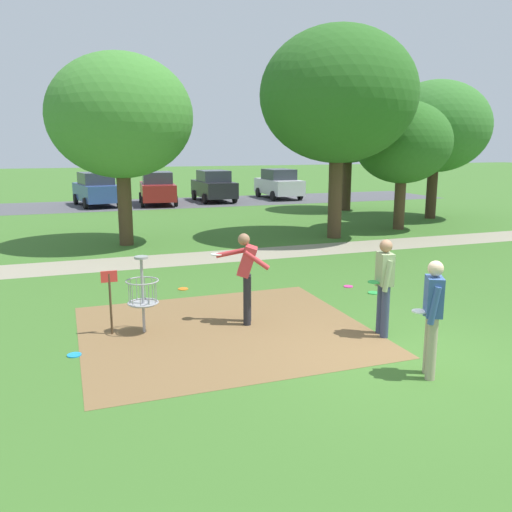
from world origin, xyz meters
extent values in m
plane|color=#3D6B28|center=(0.00, 0.00, 0.00)|extent=(160.00, 160.00, 0.00)
cube|color=brown|center=(-2.29, 2.19, 0.00)|extent=(5.03, 4.62, 0.01)
cylinder|color=#9E9EA3|center=(-3.68, 2.57, 0.68)|extent=(0.05, 0.05, 1.35)
cylinder|color=#9E9EA3|center=(-3.68, 2.57, 1.37)|extent=(0.24, 0.24, 0.04)
torus|color=#9E9EA3|center=(-3.68, 2.57, 0.95)|extent=(0.58, 0.58, 0.02)
torus|color=#9E9EA3|center=(-3.68, 2.57, 0.55)|extent=(0.55, 0.55, 0.03)
cylinder|color=#9E9EA3|center=(-3.68, 2.57, 0.53)|extent=(0.48, 0.48, 0.02)
cylinder|color=gray|center=(-3.44, 2.57, 0.75)|extent=(0.01, 0.01, 0.40)
cylinder|color=gray|center=(-3.48, 2.71, 0.75)|extent=(0.01, 0.01, 0.40)
cylinder|color=gray|center=(-3.60, 2.80, 0.75)|extent=(0.01, 0.01, 0.40)
cylinder|color=gray|center=(-3.75, 2.80, 0.75)|extent=(0.01, 0.01, 0.40)
cylinder|color=gray|center=(-3.87, 2.71, 0.75)|extent=(0.01, 0.01, 0.40)
cylinder|color=gray|center=(-3.91, 2.57, 0.75)|extent=(0.01, 0.01, 0.40)
cylinder|color=gray|center=(-3.87, 2.43, 0.75)|extent=(0.01, 0.01, 0.40)
cylinder|color=gray|center=(-3.75, 2.35, 0.75)|extent=(0.01, 0.01, 0.40)
cylinder|color=gray|center=(-3.60, 2.35, 0.75)|extent=(0.01, 0.01, 0.40)
cylinder|color=gray|center=(-3.48, 2.43, 0.75)|extent=(0.01, 0.01, 0.40)
cylinder|color=#4C3823|center=(-4.23, 2.67, 0.55)|extent=(0.04, 0.04, 1.10)
cube|color=red|center=(-4.23, 2.67, 1.05)|extent=(0.28, 0.03, 0.20)
cylinder|color=tan|center=(-0.12, -0.79, 0.46)|extent=(0.14, 0.14, 0.92)
cylinder|color=tan|center=(-0.01, -0.60, 0.46)|extent=(0.14, 0.14, 0.92)
cube|color=#385693|center=(-0.06, -0.69, 1.20)|extent=(0.36, 0.42, 0.56)
sphere|color=beige|center=(-0.06, -0.69, 1.60)|extent=(0.22, 0.22, 0.22)
cylinder|color=#385693|center=(-0.17, -0.85, 1.12)|extent=(0.19, 0.16, 0.55)
cylinder|color=#385693|center=(0.01, -0.52, 1.12)|extent=(0.19, 0.16, 0.55)
cylinder|color=white|center=(-0.22, -0.61, 0.97)|extent=(0.22, 0.22, 0.02)
cylinder|color=#384260|center=(0.22, 0.90, 0.46)|extent=(0.14, 0.14, 0.92)
cylinder|color=#384260|center=(0.27, 1.11, 0.46)|extent=(0.14, 0.14, 0.92)
cube|color=#93A875|center=(0.25, 1.01, 1.20)|extent=(0.30, 0.40, 0.56)
sphere|color=#9E7051|center=(0.25, 1.01, 1.60)|extent=(0.22, 0.22, 0.22)
cylinder|color=#93A875|center=(0.18, 0.83, 1.12)|extent=(0.18, 0.12, 0.55)
cylinder|color=#93A875|center=(0.27, 1.20, 1.12)|extent=(0.18, 0.12, 0.55)
cylinder|color=green|center=(0.07, 1.05, 0.97)|extent=(0.22, 0.22, 0.02)
cylinder|color=#232328|center=(-1.81, 2.33, 0.46)|extent=(0.14, 0.14, 0.92)
cylinder|color=#232328|center=(-1.73, 2.53, 0.46)|extent=(0.14, 0.14, 0.92)
cube|color=#D1383D|center=(-1.77, 2.43, 1.20)|extent=(0.49, 0.47, 0.60)
sphere|color=#9E7051|center=(-1.83, 2.45, 1.60)|extent=(0.22, 0.22, 0.22)
cylinder|color=#D1383D|center=(-2.00, 2.69, 1.32)|extent=(0.58, 0.30, 0.21)
cylinder|color=white|center=(-2.26, 2.79, 1.29)|extent=(0.22, 0.22, 0.02)
cylinder|color=#D1383D|center=(-1.66, 2.21, 1.25)|extent=(0.48, 0.26, 0.37)
cylinder|color=green|center=(1.59, 3.42, 0.01)|extent=(0.26, 0.26, 0.02)
cylinder|color=orange|center=(-2.40, 5.21, 0.01)|extent=(0.24, 0.24, 0.02)
cylinder|color=#1E93DB|center=(-4.88, 1.85, 0.01)|extent=(0.22, 0.22, 0.02)
cylinder|color=#E53D99|center=(1.33, 4.11, 0.01)|extent=(0.22, 0.22, 0.02)
cylinder|color=#422D1E|center=(8.85, 17.71, 1.32)|extent=(0.45, 0.45, 2.63)
ellipsoid|color=#285B1E|center=(8.85, 17.71, 4.23)|extent=(4.26, 4.26, 3.62)
cylinder|color=#4C3823|center=(-2.98, 11.51, 1.23)|extent=(0.47, 0.47, 2.46)
ellipsoid|color=#428433|center=(-2.98, 11.51, 4.21)|extent=(4.67, 4.67, 3.97)
cylinder|color=#4C3823|center=(4.29, 10.40, 1.47)|extent=(0.50, 0.50, 2.95)
ellipsoid|color=#2D6623|center=(4.29, 10.40, 4.99)|extent=(5.44, 5.44, 4.63)
cylinder|color=#4C3823|center=(7.68, 11.34, 1.00)|extent=(0.43, 0.43, 2.01)
ellipsoid|color=#2D6623|center=(7.68, 11.34, 3.41)|extent=(3.74, 3.74, 3.18)
cylinder|color=#422D1E|center=(10.98, 13.66, 1.17)|extent=(0.47, 0.47, 2.34)
ellipsoid|color=#38752D|center=(10.98, 13.66, 4.12)|extent=(4.75, 4.75, 4.04)
cube|color=#4C4C51|center=(0.00, 24.32, 0.00)|extent=(36.00, 6.00, 0.01)
cube|color=#2D4784|center=(-3.15, 24.26, 0.75)|extent=(2.46, 4.44, 0.90)
cube|color=#2D333D|center=(-3.15, 24.26, 1.52)|extent=(1.92, 2.41, 0.64)
cylinder|color=black|center=(-4.25, 25.40, 0.30)|extent=(0.27, 0.62, 0.60)
cylinder|color=black|center=(-2.48, 25.69, 0.30)|extent=(0.27, 0.62, 0.60)
cylinder|color=black|center=(-3.83, 22.83, 0.30)|extent=(0.27, 0.62, 0.60)
cylinder|color=black|center=(-2.06, 23.12, 0.30)|extent=(0.27, 0.62, 0.60)
cube|color=maroon|center=(0.14, 23.80, 0.75)|extent=(2.21, 4.36, 0.90)
cube|color=#2D333D|center=(0.14, 23.80, 1.52)|extent=(1.80, 2.33, 0.64)
cylinder|color=black|center=(-0.62, 25.19, 0.30)|extent=(0.24, 0.62, 0.60)
cylinder|color=black|center=(1.17, 25.01, 0.30)|extent=(0.24, 0.62, 0.60)
cylinder|color=black|center=(-0.88, 22.60, 0.30)|extent=(0.24, 0.62, 0.60)
cylinder|color=black|center=(0.91, 22.42, 0.30)|extent=(0.24, 0.62, 0.60)
cube|color=black|center=(3.62, 24.46, 0.75)|extent=(1.82, 4.21, 0.90)
cube|color=#2D333D|center=(3.62, 24.46, 1.52)|extent=(1.60, 2.19, 0.64)
cylinder|color=black|center=(2.72, 25.76, 0.30)|extent=(0.18, 0.60, 0.60)
cylinder|color=black|center=(4.52, 25.77, 0.30)|extent=(0.18, 0.60, 0.60)
cylinder|color=black|center=(2.73, 23.15, 0.30)|extent=(0.18, 0.60, 0.60)
cylinder|color=black|center=(4.53, 23.16, 0.30)|extent=(0.18, 0.60, 0.60)
cube|color=silver|center=(7.98, 24.81, 0.75)|extent=(1.82, 4.21, 0.90)
cube|color=#2D333D|center=(7.98, 24.81, 1.52)|extent=(1.60, 2.19, 0.64)
cylinder|color=black|center=(7.07, 26.11, 0.30)|extent=(0.18, 0.60, 0.60)
cylinder|color=black|center=(8.87, 26.12, 0.30)|extent=(0.18, 0.60, 0.60)
cylinder|color=black|center=(7.09, 23.51, 0.30)|extent=(0.18, 0.60, 0.60)
cylinder|color=black|center=(8.89, 23.52, 0.30)|extent=(0.18, 0.60, 0.60)
cube|color=gray|center=(0.00, 8.55, 0.00)|extent=(40.00, 1.78, 0.00)
camera|label=1|loc=(-4.86, -6.64, 3.27)|focal=37.44mm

